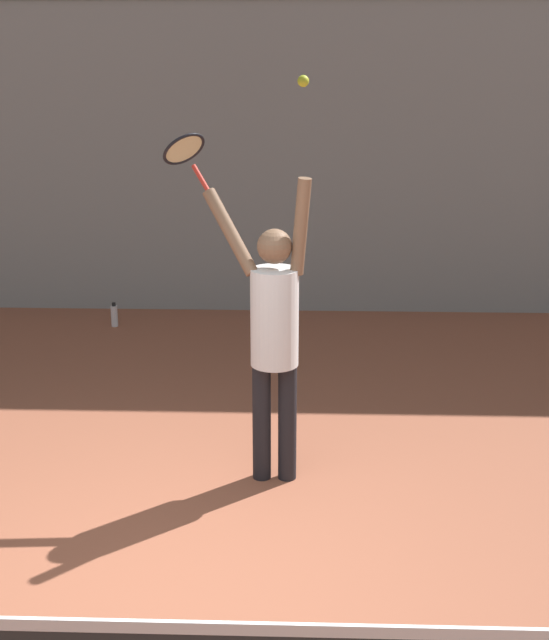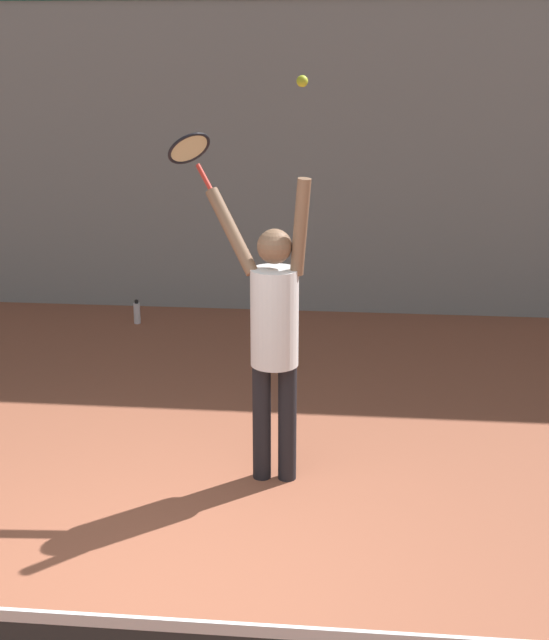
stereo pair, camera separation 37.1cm
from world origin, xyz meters
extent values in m
plane|color=#9E563D|center=(0.00, 0.00, 0.00)|extent=(18.00, 18.00, 0.00)
cube|color=gray|center=(0.00, 5.80, 2.50)|extent=(18.00, 0.10, 5.00)
cube|color=white|center=(0.00, -1.36, 0.93)|extent=(6.56, 0.02, 0.05)
cylinder|color=black|center=(0.52, 1.61, 0.43)|extent=(0.13, 0.13, 0.86)
cylinder|color=black|center=(0.70, 1.61, 0.43)|extent=(0.13, 0.13, 0.86)
cylinder|color=white|center=(0.61, 1.61, 1.20)|extent=(0.33, 0.33, 0.67)
sphere|color=brown|center=(0.61, 1.61, 1.69)|extent=(0.23, 0.23, 0.23)
cylinder|color=brown|center=(0.79, 1.59, 1.83)|extent=(0.18, 0.17, 0.65)
cylinder|color=brown|center=(0.31, 1.74, 1.76)|extent=(0.42, 0.37, 0.56)
cylinder|color=red|center=(0.10, 1.92, 2.09)|extent=(0.15, 0.16, 0.18)
torus|color=black|center=(-0.03, 2.06, 2.27)|extent=(0.39, 0.39, 0.25)
cylinder|color=beige|center=(-0.03, 2.06, 2.27)|extent=(0.33, 0.33, 0.20)
sphere|color=#CCDB2D|center=(0.79, 1.52, 2.75)|extent=(0.07, 0.07, 0.07)
cylinder|color=silver|center=(-1.26, 5.09, 0.12)|extent=(0.07, 0.07, 0.23)
cylinder|color=black|center=(-1.26, 5.09, 0.25)|extent=(0.04, 0.04, 0.04)
camera|label=1|loc=(0.81, -4.13, 2.99)|focal=50.00mm
camera|label=2|loc=(1.18, -4.10, 2.99)|focal=50.00mm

